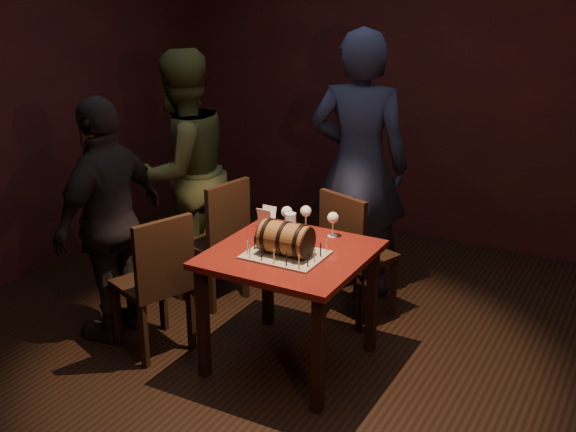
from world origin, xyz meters
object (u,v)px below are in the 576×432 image
at_px(pint_of_ale, 290,225).
at_px(person_left_rear, 182,172).
at_px(pub_table, 290,269).
at_px(person_back, 359,166).
at_px(wine_glass_right, 333,219).
at_px(wine_glass_mid, 306,212).
at_px(chair_left_rear, 219,235).
at_px(wine_glass_left, 287,213).
at_px(barrel_cake, 285,239).
at_px(chair_left_front, 158,278).
at_px(chair_back, 352,249).
at_px(person_left_front, 110,220).

relative_size(pint_of_ale, person_left_rear, 0.08).
height_order(pub_table, person_back, person_back).
xyz_separation_m(pub_table, wine_glass_right, (0.12, 0.34, 0.23)).
xyz_separation_m(person_back, person_left_rear, (-1.19, -0.52, -0.08)).
distance_m(wine_glass_mid, chair_left_rear, 0.85).
relative_size(wine_glass_left, pint_of_ale, 1.07).
relative_size(barrel_cake, person_back, 0.18).
height_order(wine_glass_mid, chair_left_front, chair_left_front).
xyz_separation_m(pub_table, wine_glass_mid, (-0.09, 0.37, 0.23)).
xyz_separation_m(wine_glass_mid, chair_back, (0.18, 0.34, -0.34)).
xyz_separation_m(wine_glass_mid, person_left_front, (-1.11, -0.58, -0.06)).
height_order(wine_glass_left, chair_left_rear, chair_left_rear).
bearing_deg(person_left_rear, person_back, 129.90).
distance_m(barrel_cake, wine_glass_right, 0.42).
relative_size(pub_table, chair_left_rear, 0.97).
height_order(pub_table, barrel_cake, barrel_cake).
relative_size(wine_glass_right, person_left_rear, 0.09).
height_order(barrel_cake, person_left_front, person_left_front).
height_order(chair_left_front, person_back, person_back).
xyz_separation_m(wine_glass_left, person_left_front, (-1.01, -0.51, -0.06)).
bearing_deg(chair_back, wine_glass_left, -123.78).
distance_m(chair_left_rear, chair_left_front, 0.79).
distance_m(wine_glass_left, person_back, 0.87).
xyz_separation_m(wine_glass_mid, person_left_rear, (-1.17, 0.27, 0.03)).
bearing_deg(barrel_cake, wine_glass_mid, 102.02).
height_order(wine_glass_right, chair_back, chair_back).
height_order(pub_table, wine_glass_mid, wine_glass_mid).
relative_size(pint_of_ale, chair_left_front, 0.16).
distance_m(barrel_cake, chair_left_front, 0.88).
height_order(chair_left_rear, person_left_front, person_left_front).
xyz_separation_m(pub_table, chair_left_rear, (-0.85, 0.50, -0.12)).
height_order(person_left_rear, person_left_front, person_left_rear).
bearing_deg(pub_table, person_left_rear, 153.16).
height_order(pub_table, pint_of_ale, pint_of_ale).
bearing_deg(person_left_front, pint_of_ale, 111.04).
xyz_separation_m(wine_glass_left, pint_of_ale, (0.07, -0.08, -0.05)).
distance_m(pint_of_ale, person_back, 0.95).
bearing_deg(pint_of_ale, person_back, 86.82).
relative_size(pub_table, person_back, 0.46).
bearing_deg(wine_glass_mid, pub_table, -76.71).
xyz_separation_m(wine_glass_left, chair_back, (0.28, 0.41, -0.35)).
bearing_deg(wine_glass_left, wine_glass_right, 8.00).
bearing_deg(wine_glass_right, wine_glass_left, -172.00).
height_order(person_back, person_left_front, person_back).
height_order(pub_table, chair_left_front, chair_left_front).
relative_size(barrel_cake, wine_glass_left, 2.20).
height_order(wine_glass_left, person_left_rear, person_left_rear).
bearing_deg(wine_glass_right, barrel_cake, -105.06).
height_order(barrel_cake, person_left_rear, person_left_rear).
relative_size(person_back, person_left_front, 1.22).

